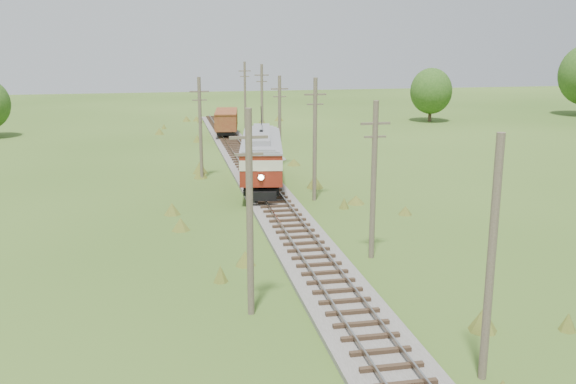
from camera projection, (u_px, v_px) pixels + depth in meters
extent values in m
cube|color=#605B54|center=(265.00, 191.00, 49.83)|extent=(3.60, 96.00, 0.25)
cube|color=#726659|center=(256.00, 187.00, 49.61)|extent=(0.08, 96.00, 0.17)
cube|color=#726659|center=(274.00, 186.00, 49.88)|extent=(0.08, 96.00, 0.17)
cube|color=#2D2116|center=(265.00, 189.00, 49.78)|extent=(2.40, 96.00, 0.16)
cube|color=black|center=(262.00, 175.00, 51.28)|extent=(4.42, 12.12, 0.48)
cube|color=maroon|center=(262.00, 162.00, 51.03)|extent=(5.03, 13.21, 1.18)
cube|color=beige|center=(261.00, 150.00, 50.80)|extent=(5.07, 13.28, 0.75)
cube|color=black|center=(261.00, 150.00, 50.80)|extent=(5.01, 12.71, 0.59)
cube|color=maroon|center=(261.00, 143.00, 50.68)|extent=(5.03, 13.21, 0.32)
cube|color=gray|center=(261.00, 139.00, 50.59)|extent=(5.11, 13.35, 0.41)
cube|color=gray|center=(261.00, 134.00, 50.51)|extent=(2.88, 9.76, 0.43)
sphere|color=#FFF2BF|center=(261.00, 177.00, 44.65)|extent=(0.39, 0.39, 0.39)
cylinder|color=black|center=(261.00, 116.00, 52.10)|extent=(0.86, 4.95, 2.07)
cylinder|color=black|center=(250.00, 190.00, 46.53)|extent=(0.26, 0.87, 0.86)
cylinder|color=black|center=(272.00, 190.00, 46.59)|extent=(0.26, 0.87, 0.86)
cylinder|color=black|center=(253.00, 164.00, 56.01)|extent=(0.26, 0.87, 0.86)
cylinder|color=black|center=(271.00, 164.00, 56.06)|extent=(0.26, 0.87, 0.86)
cube|color=black|center=(227.00, 130.00, 77.49)|extent=(2.89, 7.15, 0.48)
cube|color=maroon|center=(226.00, 120.00, 77.20)|extent=(3.49, 7.98, 1.93)
cube|color=maroon|center=(226.00, 111.00, 76.96)|extent=(3.56, 8.14, 0.12)
cylinder|color=black|center=(220.00, 132.00, 75.18)|extent=(0.22, 0.78, 0.77)
cylinder|color=black|center=(232.00, 132.00, 75.27)|extent=(0.22, 0.78, 0.77)
cylinder|color=black|center=(221.00, 127.00, 79.68)|extent=(0.22, 0.78, 0.77)
cylinder|color=black|center=(233.00, 126.00, 79.77)|extent=(0.22, 0.78, 0.77)
cone|color=gray|center=(267.00, 152.00, 64.11)|extent=(3.31, 3.31, 1.24)
cone|color=gray|center=(277.00, 156.00, 63.34)|extent=(1.86, 1.86, 0.72)
cylinder|color=brown|center=(491.00, 261.00, 21.76)|extent=(0.30, 0.30, 8.80)
cylinder|color=brown|center=(374.00, 181.00, 34.21)|extent=(0.30, 0.30, 8.60)
cube|color=brown|center=(375.00, 124.00, 33.48)|extent=(1.60, 0.12, 0.12)
cube|color=brown|center=(375.00, 137.00, 33.65)|extent=(1.20, 0.10, 0.10)
cylinder|color=brown|center=(315.00, 140.00, 46.54)|extent=(0.30, 0.30, 9.00)
cube|color=brown|center=(315.00, 94.00, 45.76)|extent=(1.60, 0.12, 0.12)
cube|color=brown|center=(315.00, 104.00, 45.93)|extent=(1.20, 0.10, 0.10)
cylinder|color=brown|center=(280.00, 122.00, 58.97)|extent=(0.30, 0.30, 8.40)
cube|color=brown|center=(280.00, 89.00, 58.26)|extent=(1.60, 0.12, 0.12)
cube|color=brown|center=(280.00, 97.00, 58.42)|extent=(1.20, 0.10, 0.10)
cylinder|color=brown|center=(262.00, 105.00, 71.38)|extent=(0.30, 0.30, 8.90)
cube|color=brown|center=(262.00, 75.00, 70.61)|extent=(1.60, 0.12, 0.12)
cube|color=brown|center=(262.00, 82.00, 70.78)|extent=(1.20, 0.10, 0.10)
cylinder|color=brown|center=(245.00, 95.00, 83.76)|extent=(0.30, 0.30, 8.70)
cube|color=brown|center=(245.00, 71.00, 83.01)|extent=(1.60, 0.12, 0.12)
cube|color=brown|center=(245.00, 76.00, 83.18)|extent=(1.20, 0.10, 0.10)
cylinder|color=brown|center=(250.00, 215.00, 27.03)|extent=(0.30, 0.30, 9.00)
cube|color=brown|center=(249.00, 137.00, 26.25)|extent=(1.60, 0.12, 0.12)
cube|color=brown|center=(249.00, 154.00, 26.42)|extent=(1.20, 0.10, 0.10)
cylinder|color=brown|center=(200.00, 129.00, 53.71)|extent=(0.30, 0.30, 8.60)
cube|color=brown|center=(199.00, 92.00, 52.98)|extent=(1.60, 0.12, 0.12)
cube|color=brown|center=(200.00, 100.00, 53.15)|extent=(1.20, 0.10, 0.10)
cylinder|color=#38281C|center=(430.00, 113.00, 91.45)|extent=(0.50, 0.50, 2.52)
ellipsoid|color=#224815|center=(431.00, 91.00, 90.72)|extent=(5.88, 5.88, 6.47)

